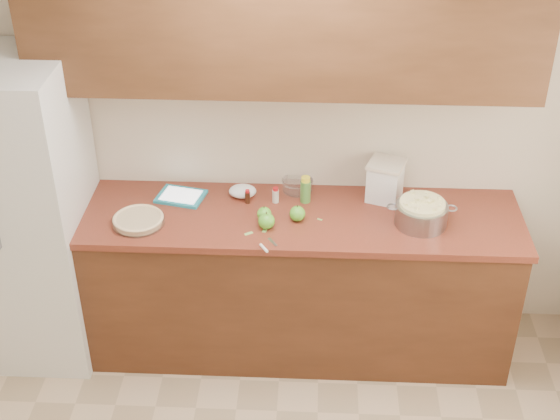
{
  "coord_description": "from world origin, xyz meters",
  "views": [
    {
      "loc": [
        0.16,
        -2.11,
        3.25
      ],
      "look_at": [
        -0.01,
        1.43,
        0.98
      ],
      "focal_mm": 50.0,
      "sensor_mm": 36.0,
      "label": 1
    }
  ],
  "objects_px": {
    "pie": "(138,220)",
    "flour_canister": "(385,180)",
    "tablet": "(181,196)",
    "colander": "(421,213)"
  },
  "relations": [
    {
      "from": "pie",
      "to": "tablet",
      "type": "bearing_deg",
      "value": 56.11
    },
    {
      "from": "pie",
      "to": "colander",
      "type": "xyz_separation_m",
      "value": [
        1.52,
        0.07,
        0.04
      ]
    },
    {
      "from": "flour_canister",
      "to": "tablet",
      "type": "height_order",
      "value": "flour_canister"
    },
    {
      "from": "pie",
      "to": "flour_canister",
      "type": "distance_m",
      "value": 1.38
    },
    {
      "from": "pie",
      "to": "flour_canister",
      "type": "xyz_separation_m",
      "value": [
        1.34,
        0.33,
        0.09
      ]
    },
    {
      "from": "colander",
      "to": "flour_canister",
      "type": "distance_m",
      "value": 0.32
    },
    {
      "from": "flour_canister",
      "to": "colander",
      "type": "bearing_deg",
      "value": -54.8
    },
    {
      "from": "colander",
      "to": "pie",
      "type": "bearing_deg",
      "value": -177.25
    },
    {
      "from": "flour_canister",
      "to": "tablet",
      "type": "bearing_deg",
      "value": -177.53
    },
    {
      "from": "colander",
      "to": "flour_canister",
      "type": "height_order",
      "value": "flour_canister"
    }
  ]
}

